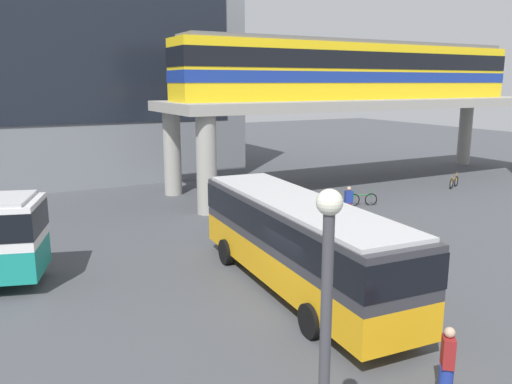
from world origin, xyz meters
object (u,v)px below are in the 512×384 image
Objects in this scene: bicycle_green at (362,199)px; bicycle_brown at (317,200)px; bus_main at (297,235)px; bicycle_orange at (454,182)px; train at (358,69)px; bicycle_black at (315,207)px; pedestrian_near_building at (348,203)px; pedestrian_waiting_near_stop at (447,367)px; station_building at (9,67)px.

bicycle_green is 0.94× the size of bicycle_brown.
bus_main is 21.69m from bicycle_orange.
bicycle_orange is (5.34, -4.16, -7.55)m from train.
bicycle_black is (-7.04, -5.51, -7.55)m from train.
bicycle_green is (3.43, 0.18, 0.00)m from bicycle_black.
pedestrian_near_building is (7.65, 6.91, -1.18)m from bus_main.
pedestrian_waiting_near_stop reaches higher than bicycle_black.
bicycle_brown is at bearing -144.87° from train.
station_building reaches higher than bicycle_black.
bicycle_brown is at bearing 52.04° from bus_main.
pedestrian_near_building is at bearing 42.10° from bus_main.
station_building is at bearing 130.89° from bicycle_green.
train is 11.70m from bicycle_black.
bicycle_brown is (-6.09, -4.29, -7.55)m from train.
bus_main is 13.61m from bicycle_green.
pedestrian_waiting_near_stop reaches higher than pedestrian_near_building.
station_building is 36.70m from pedestrian_waiting_near_stop.
train is 15.40× the size of bicycle_green.
bicycle_orange is at bearing 15.16° from pedestrian_near_building.
bus_main is 6.18× the size of pedestrian_waiting_near_stop.
bicycle_orange is 0.98× the size of bicycle_green.
bicycle_brown is (-2.48, 1.05, 0.00)m from bicycle_green.
bicycle_green is at bearing 40.94° from bus_main.
bicycle_black is 0.97× the size of pedestrian_waiting_near_stop.
pedestrian_near_building is (-0.08, -2.99, 0.45)m from bicycle_brown.
bicycle_orange is 11.94m from pedestrian_near_building.
bicycle_green and bicycle_brown have the same top height.
pedestrian_near_building is (0.87, -1.76, 0.45)m from bicycle_black.
train reaches higher than bicycle_orange.
train is 15.12× the size of pedestrian_near_building.
train is at bearing 142.12° from bicycle_orange.
pedestrian_waiting_near_stop is (-7.26, -15.60, 0.50)m from bicycle_black.
bicycle_brown is (-11.43, -0.13, 0.00)m from bicycle_orange.
pedestrian_waiting_near_stop is at bearing -93.95° from bus_main.
bicycle_orange and bicycle_green have the same top height.
bicycle_orange is 9.03m from bicycle_green.
train is (20.61, -14.30, -0.26)m from station_building.
bus_main is 6.64× the size of bicycle_green.
train is at bearing -34.74° from station_building.
train is 2.32× the size of bus_main.
bicycle_green is (17.00, -19.63, -7.81)m from station_building.
bicycle_green is at bearing 37.21° from pedestrian_near_building.
pedestrian_near_building is (-2.56, -1.94, 0.45)m from bicycle_green.
bus_main is at bearing 86.05° from pedestrian_waiting_near_stop.
bus_main reaches higher than pedestrian_near_building.
bus_main is at bearing -152.37° from bicycle_orange.
station_building is at bearing 100.11° from pedestrian_waiting_near_stop.
train reaches higher than bicycle_black.
station_building is 27.12m from bicycle_green.
bicycle_black is 3.43m from bicycle_green.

